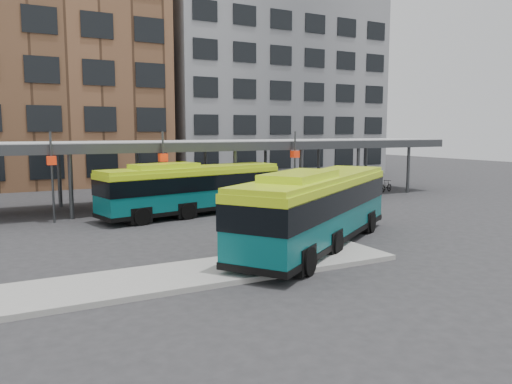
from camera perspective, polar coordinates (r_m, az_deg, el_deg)
name	(u,v)px	position (r m, az deg, el deg)	size (l,w,h in m)	color
ground	(298,241)	(22.23, 4.77, -5.58)	(120.00, 120.00, 0.00)	#28282B
boarding_island	(209,272)	(17.14, -5.43, -9.10)	(14.00, 3.00, 0.18)	gray
canopy	(191,145)	(33.24, -7.39, 5.35)	(40.00, 6.53, 4.80)	#999B9E
building_brick	(7,61)	(50.63, -26.55, 13.29)	(26.00, 14.00, 22.00)	brown
building_grey	(264,85)	(57.63, 0.94, 12.16)	(24.00, 14.00, 20.00)	slate
bus_front	(318,206)	(20.86, 7.05, -1.66)	(11.27, 8.84, 3.29)	#075255
bus_rear	(193,188)	(28.93, -7.27, 0.50)	(11.30, 4.53, 3.05)	#075255
pedestrian	(265,236)	(18.18, 1.00, -5.10)	(0.58, 0.70, 1.66)	black
bike_rack	(357,187)	(39.55, 11.45, 0.54)	(6.65, 1.80, 1.08)	slate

